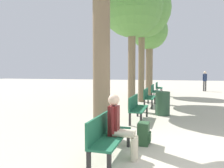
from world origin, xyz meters
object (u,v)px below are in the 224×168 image
(backpack, at_px, (144,134))
(bench_row_1, at_px, (137,106))
(trash_bin, at_px, (163,103))
(pedestrian_near, at_px, (205,80))
(bench_row_0, at_px, (107,133))
(bench_row_2, at_px, (148,96))
(person_seated, at_px, (119,124))
(tree_row_2, at_px, (142,10))
(bench_row_3, at_px, (154,90))
(bench_row_4, at_px, (158,87))
(tree_row_1, at_px, (132,7))
(tree_row_3, at_px, (149,33))

(backpack, bearing_deg, bench_row_1, 103.42)
(backpack, distance_m, trash_bin, 3.56)
(pedestrian_near, bearing_deg, bench_row_0, -102.93)
(bench_row_2, height_order, pedestrian_near, pedestrian_near)
(person_seated, bearing_deg, tree_row_2, 95.45)
(bench_row_3, relative_size, bench_row_4, 1.00)
(tree_row_2, height_order, pedestrian_near, tree_row_2)
(bench_row_2, bearing_deg, person_seated, -88.10)
(bench_row_2, distance_m, tree_row_1, 4.09)
(bench_row_1, xyz_separation_m, tree_row_3, (-0.54, 8.42, 3.85))
(tree_row_3, height_order, person_seated, tree_row_3)
(bench_row_3, bearing_deg, backpack, -86.45)
(tree_row_1, height_order, pedestrian_near, tree_row_1)
(bench_row_0, height_order, tree_row_1, tree_row_1)
(bench_row_4, height_order, trash_bin, trash_bin)
(bench_row_4, distance_m, trash_bin, 8.67)
(pedestrian_near, bearing_deg, person_seated, -102.24)
(tree_row_1, relative_size, backpack, 11.40)
(tree_row_3, distance_m, pedestrian_near, 6.80)
(bench_row_3, relative_size, pedestrian_near, 0.91)
(bench_row_1, xyz_separation_m, tree_row_2, (-0.54, 4.69, 4.45))
(tree_row_2, bearing_deg, tree_row_1, -90.00)
(bench_row_2, bearing_deg, tree_row_2, 111.02)
(tree_row_2, xyz_separation_m, backpack, (1.09, -7.00, -4.70))
(bench_row_4, xyz_separation_m, tree_row_3, (-0.54, -1.45, 3.85))
(tree_row_1, relative_size, tree_row_2, 0.86)
(tree_row_2, bearing_deg, pedestrian_near, 62.08)
(bench_row_3, relative_size, trash_bin, 1.73)
(bench_row_0, distance_m, bench_row_2, 6.58)
(bench_row_0, xyz_separation_m, bench_row_1, (0.00, 3.29, 0.00))
(bench_row_1, height_order, pedestrian_near, pedestrian_near)
(bench_row_4, bearing_deg, bench_row_2, -90.00)
(bench_row_3, xyz_separation_m, bench_row_4, (0.00, 3.29, 0.00))
(person_seated, distance_m, backpack, 1.05)
(bench_row_0, xyz_separation_m, trash_bin, (0.78, 4.52, -0.04))
(bench_row_2, distance_m, tree_row_3, 6.44)
(tree_row_2, bearing_deg, bench_row_3, 74.06)
(bench_row_4, bearing_deg, bench_row_3, -90.00)
(bench_row_3, bearing_deg, trash_bin, -81.75)
(bench_row_1, bearing_deg, backpack, -76.58)
(bench_row_2, relative_size, backpack, 3.10)
(bench_row_1, relative_size, bench_row_3, 1.00)
(bench_row_1, xyz_separation_m, trash_bin, (0.78, 1.23, -0.04))
(bench_row_1, height_order, bench_row_3, same)
(tree_row_2, relative_size, pedestrian_near, 3.87)
(tree_row_1, distance_m, tree_row_2, 2.86)
(tree_row_1, height_order, trash_bin, tree_row_1)
(bench_row_0, bearing_deg, tree_row_3, 92.63)
(bench_row_2, height_order, bench_row_4, same)
(bench_row_0, height_order, person_seated, person_seated)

